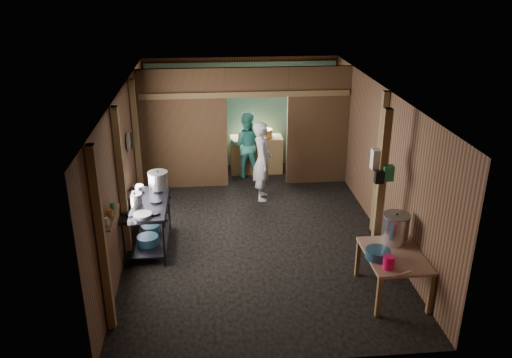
{
  "coord_description": "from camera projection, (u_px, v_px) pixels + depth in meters",
  "views": [
    {
      "loc": [
        -0.78,
        -8.54,
        4.54
      ],
      "look_at": [
        0.0,
        -0.2,
        1.1
      ],
      "focal_mm": 36.6,
      "sensor_mm": 36.0,
      "label": 1
    }
  ],
  "objects": [
    {
      "name": "stove_pot_med",
      "position": [
        135.0,
        200.0,
        8.63
      ],
      "size": [
        0.27,
        0.27,
        0.22
      ],
      "primitive_type": null,
      "rotation": [
        0.0,
        0.0,
        0.07
      ],
      "color": "silver",
      "rests_on": "gas_range"
    },
    {
      "name": "post_left_b",
      "position": [
        122.0,
        187.0,
        8.24
      ],
      "size": [
        0.1,
        0.12,
        2.6
      ],
      "primitive_type": "cube",
      "color": "brown",
      "rests_on": "floor"
    },
    {
      "name": "pan_lid_big",
      "position": [
        128.0,
        142.0,
        9.21
      ],
      "size": [
        0.03,
        0.34,
        0.34
      ],
      "primitive_type": "cylinder",
      "rotation": [
        0.0,
        1.57,
        0.0
      ],
      "color": "gray",
      "rests_on": "wall_left"
    },
    {
      "name": "bag_black",
      "position": [
        379.0,
        177.0,
        7.95
      ],
      "size": [
        0.14,
        0.1,
        0.2
      ],
      "primitive_type": "cube",
      "color": "black",
      "rests_on": "post_free"
    },
    {
      "name": "partition_right",
      "position": [
        318.0,
        126.0,
        11.33
      ],
      "size": [
        1.35,
        0.1,
        2.6
      ],
      "primitive_type": "cube",
      "color": "brown",
      "rests_on": "floor"
    },
    {
      "name": "cross_beam",
      "position": [
        246.0,
        94.0,
        10.86
      ],
      "size": [
        4.4,
        0.12,
        0.12
      ],
      "primitive_type": "cube",
      "color": "brown",
      "rests_on": "wall_left"
    },
    {
      "name": "worker_back",
      "position": [
        246.0,
        145.0,
        11.84
      ],
      "size": [
        0.81,
        0.67,
        1.53
      ],
      "primitive_type": "imported",
      "rotation": [
        0.0,
        0.0,
        3.01
      ],
      "color": "teal",
      "rests_on": "floor"
    },
    {
      "name": "pink_bucket",
      "position": [
        389.0,
        262.0,
        7.16
      ],
      "size": [
        0.18,
        0.18,
        0.19
      ],
      "primitive_type": "cylinder",
      "rotation": [
        0.0,
        0.0,
        -0.19
      ],
      "color": "#F40E59",
      "rests_on": "prep_table"
    },
    {
      "name": "bag_white",
      "position": [
        379.0,
        159.0,
        8.01
      ],
      "size": [
        0.22,
        0.15,
        0.32
      ],
      "primitive_type": "cube",
      "color": "silver",
      "rests_on": "post_free"
    },
    {
      "name": "knife",
      "position": [
        402.0,
        274.0,
        7.05
      ],
      "size": [
        0.3,
        0.13,
        0.01
      ],
      "primitive_type": "cube",
      "rotation": [
        0.0,
        0.0,
        0.32
      ],
      "color": "silver",
      "rests_on": "prep_table"
    },
    {
      "name": "post_free",
      "position": [
        381.0,
        190.0,
        8.13
      ],
      "size": [
        0.12,
        0.12,
        2.6
      ],
      "primitive_type": "cube",
      "color": "brown",
      "rests_on": "floor"
    },
    {
      "name": "back_counter",
      "position": [
        256.0,
        154.0,
        12.24
      ],
      "size": [
        1.2,
        0.5,
        0.85
      ],
      "primitive_type": "cube",
      "color": "brown",
      "rests_on": "floor"
    },
    {
      "name": "prep_table",
      "position": [
        392.0,
        274.0,
        7.67
      ],
      "size": [
        0.82,
        1.13,
        0.67
      ],
      "primitive_type": null,
      "color": "#A37556",
      "rests_on": "floor"
    },
    {
      "name": "stove_pot_large",
      "position": [
        158.0,
        181.0,
        9.2
      ],
      "size": [
        0.44,
        0.44,
        0.35
      ],
      "primitive_type": null,
      "rotation": [
        0.0,
        0.0,
        0.31
      ],
      "color": "silver",
      "rests_on": "gas_range"
    },
    {
      "name": "post_left_a",
      "position": [
        102.0,
        242.0,
        6.58
      ],
      "size": [
        0.1,
        0.12,
        2.6
      ],
      "primitive_type": "cube",
      "color": "brown",
      "rests_on": "floor"
    },
    {
      "name": "turquoise_panel",
      "position": [
        242.0,
        115.0,
        12.35
      ],
      "size": [
        4.4,
        0.06,
        2.5
      ],
      "primitive_type": "cube",
      "color": "#579B90",
      "rests_on": "wall_back"
    },
    {
      "name": "bag_green",
      "position": [
        388.0,
        173.0,
        7.96
      ],
      "size": [
        0.16,
        0.12,
        0.24
      ],
      "primitive_type": "cube",
      "color": "#22824A",
      "rests_on": "post_free"
    },
    {
      "name": "pan_lid_small",
      "position": [
        132.0,
        140.0,
        9.62
      ],
      "size": [
        0.03,
        0.3,
        0.3
      ],
      "primitive_type": "cylinder",
      "rotation": [
        0.0,
        1.57,
        0.0
      ],
      "color": "black",
      "rests_on": "wall_left"
    },
    {
      "name": "partition_left",
      "position": [
        183.0,
        130.0,
        11.08
      ],
      "size": [
        1.85,
        0.1,
        2.6
      ],
      "primitive_type": "cube",
      "color": "brown",
      "rests_on": "floor"
    },
    {
      "name": "jar_white",
      "position": [
        106.0,
        222.0,
        6.75
      ],
      "size": [
        0.07,
        0.07,
        0.1
      ],
      "primitive_type": "cylinder",
      "color": "silver",
      "rests_on": "wall_shelf"
    },
    {
      "name": "post_right",
      "position": [
        379.0,
        164.0,
        9.17
      ],
      "size": [
        0.1,
        0.12,
        2.6
      ],
      "primitive_type": "cube",
      "color": "brown",
      "rests_on": "floor"
    },
    {
      "name": "blue_tub_back",
      "position": [
        150.0,
        228.0,
        9.21
      ],
      "size": [
        0.33,
        0.33,
        0.13
      ],
      "primitive_type": "cylinder",
      "color": "navy",
      "rests_on": "gas_range"
    },
    {
      "name": "cook",
      "position": [
        262.0,
        161.0,
        10.66
      ],
      "size": [
        0.44,
        0.63,
        1.66
      ],
      "primitive_type": "imported",
      "rotation": [
        0.0,
        0.0,
        1.49
      ],
      "color": "silver",
      "rests_on": "floor"
    },
    {
      "name": "jar_yellow",
      "position": [
        110.0,
        213.0,
        6.98
      ],
      "size": [
        0.08,
        0.08,
        0.1
      ],
      "primitive_type": "cylinder",
      "color": "#B26E32",
      "rests_on": "wall_shelf"
    },
    {
      "name": "yellow_tub",
      "position": [
        265.0,
        133.0,
        12.06
      ],
      "size": [
        0.34,
        0.34,
        0.19
      ],
      "primitive_type": "cylinder",
      "color": "#B26E32",
      "rests_on": "back_counter"
    },
    {
      "name": "stock_pot",
      "position": [
        395.0,
        229.0,
        7.8
      ],
      "size": [
        0.49,
        0.49,
        0.47
      ],
      "primitive_type": null,
      "rotation": [
        0.0,
        0.0,
        0.26
      ],
      "color": "silver",
      "rests_on": "prep_table"
    },
    {
      "name": "blue_tub_front",
      "position": [
        148.0,
        240.0,
        8.8
      ],
      "size": [
        0.36,
        0.36,
        0.15
      ],
      "primitive_type": "cylinder",
      "color": "navy",
      "rests_on": "gas_range"
    },
    {
      "name": "partition_header",
      "position": [
        257.0,
        82.0,
        10.83
      ],
      "size": [
        1.3,
        0.1,
        0.6
      ],
      "primitive_type": "cube",
      "color": "brown",
      "rests_on": "wall_back"
    },
    {
      "name": "wash_basin",
      "position": [
        378.0,
        254.0,
        7.43
      ],
      "size": [
        0.41,
        0.41,
        0.13
      ],
      "primitive_type": "cylinder",
      "rotation": [
        0.0,
        0.0,
        -0.16
      ],
      "color": "navy",
      "rests_on": "prep_table"
    },
    {
      "name": "wall_front",
      "position": [
        283.0,
        272.0,
        5.94
      ],
      "size": [
        4.5,
        0.0,
        2.6
      ],
      "primitive_type": "cube",
      "color": "brown",
      "rests_on": "ground"
    },
    {
      "name": "frying_pan",
      "position": [
        143.0,
        215.0,
        8.26
      ],
      "size": [
        0.48,
        0.59,
        0.07
      ],
      "primitive_type": null,
      "rotation": [
        0.0,
        0.0,
        0.42
      ],
      "color": "gray",
      "rests_on": "gas_range"
    },
    {
      "name": "jar_green",
      "position": [
        112.0,
        206.0,
        7.18
      ],
      "size": [
        0.06,
        0.06,
        0.1
      ],
      "primitive_type": "cylinder",
      "color": "#22824A",
      "rests_on": "wall_shelf"
    },
    {
      "name": "post_left_c",
      "position": [
        137.0,
        146.0,
        10.08
      ],
      "size": [
        0.1,
        0.12,
        2.6
      ],
      "primitive_type": "cube",
      "color": "brown",
      "rests_on": "floor"
    },
    {
      "name": "wall_clock",
      "position": [
        252.0,
        88.0,
        12.09
      ],
      "size": [
        0.2,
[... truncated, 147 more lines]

